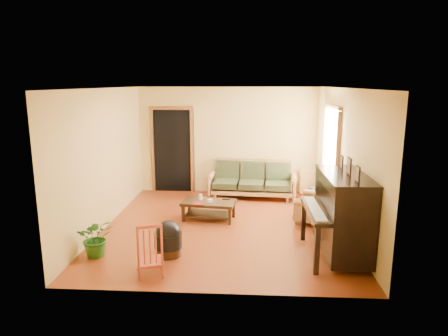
# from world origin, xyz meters

# --- Properties ---
(floor) EXTENTS (5.00, 5.00, 0.00)m
(floor) POSITION_xyz_m (0.00, 0.00, 0.00)
(floor) COLOR #62230D
(floor) RESTS_ON ground
(doorway) EXTENTS (1.08, 0.16, 2.05)m
(doorway) POSITION_xyz_m (-1.45, 2.48, 1.02)
(doorway) COLOR black
(doorway) RESTS_ON floor
(window) EXTENTS (0.12, 1.36, 1.46)m
(window) POSITION_xyz_m (2.21, 1.30, 1.50)
(window) COLOR white
(window) RESTS_ON right_wall
(sofa) EXTENTS (2.11, 1.01, 0.88)m
(sofa) POSITION_xyz_m (0.54, 2.00, 0.44)
(sofa) COLOR #976537
(sofa) RESTS_ON floor
(coffee_table) EXTENTS (1.11, 0.71, 0.38)m
(coffee_table) POSITION_xyz_m (-0.33, 0.37, 0.19)
(coffee_table) COLOR black
(coffee_table) RESTS_ON floor
(armchair) EXTENTS (1.01, 1.03, 0.81)m
(armchair) POSITION_xyz_m (1.74, 0.36, 0.40)
(armchair) COLOR #976537
(armchair) RESTS_ON floor
(piano) EXTENTS (0.91, 1.52, 1.33)m
(piano) POSITION_xyz_m (1.92, -1.23, 0.67)
(piano) COLOR black
(piano) RESTS_ON floor
(footstool) EXTENTS (0.54, 0.54, 0.43)m
(footstool) POSITION_xyz_m (-0.81, -1.36, 0.21)
(footstool) COLOR black
(footstool) RESTS_ON floor
(red_chair) EXTENTS (0.48, 0.51, 0.80)m
(red_chair) POSITION_xyz_m (-0.94, -2.03, 0.40)
(red_chair) COLOR maroon
(red_chair) RESTS_ON floor
(leaning_frame) EXTENTS (0.49, 0.12, 0.65)m
(leaning_frame) POSITION_xyz_m (1.96, 2.35, 0.32)
(leaning_frame) COLOR gold
(leaning_frame) RESTS_ON floor
(ceramic_crock) EXTENTS (0.22, 0.22, 0.23)m
(ceramic_crock) POSITION_xyz_m (2.02, 2.16, 0.12)
(ceramic_crock) COLOR #33439A
(ceramic_crock) RESTS_ON floor
(potted_plant) EXTENTS (0.68, 0.64, 0.62)m
(potted_plant) POSITION_xyz_m (-1.93, -1.45, 0.31)
(potted_plant) COLOR #215718
(potted_plant) RESTS_ON floor
(book) EXTENTS (0.17, 0.22, 0.02)m
(book) POSITION_xyz_m (-0.61, 0.17, 0.39)
(book) COLOR maroon
(book) RESTS_ON coffee_table
(candle) EXTENTS (0.09, 0.09, 0.12)m
(candle) POSITION_xyz_m (-0.51, 0.45, 0.44)
(candle) COLOR silver
(candle) RESTS_ON coffee_table
(glass_jar) EXTENTS (0.11, 0.11, 0.06)m
(glass_jar) POSITION_xyz_m (-0.31, 0.30, 0.41)
(glass_jar) COLOR white
(glass_jar) RESTS_ON coffee_table
(remote) EXTENTS (0.16, 0.06, 0.02)m
(remote) POSITION_xyz_m (0.00, 0.53, 0.39)
(remote) COLOR black
(remote) RESTS_ON coffee_table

